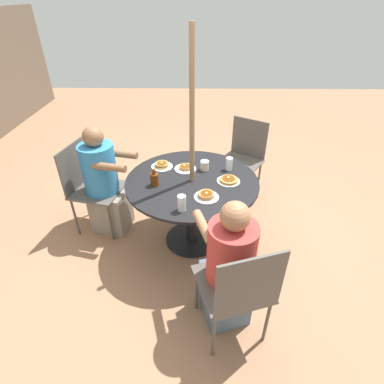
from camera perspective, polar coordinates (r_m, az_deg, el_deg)
ground_plane at (r=3.21m, az=0.00°, el=-8.97°), size 12.00×12.00×0.00m
patio_table at (r=2.84m, az=0.00°, el=-0.10°), size 1.23×1.23×0.73m
umbrella_pole at (r=2.63m, az=0.00°, el=7.38°), size 0.04×0.04×2.01m
patio_chair_north at (r=2.11m, az=8.88°, el=-17.50°), size 0.59×0.59×0.94m
diner_north at (r=2.24m, az=6.85°, el=-14.49°), size 0.56×0.46×1.12m
patio_chair_east at (r=3.70m, az=9.71°, el=7.07°), size 0.65×0.65×0.94m
patio_chair_south at (r=3.26m, az=-19.12°, el=1.69°), size 0.57×0.57×0.94m
diner_south at (r=3.18m, az=-16.27°, el=1.18°), size 0.43×0.55×1.17m
pancake_plate_a at (r=2.98m, az=-5.75°, el=5.04°), size 0.21×0.21×0.06m
pancake_plate_b at (r=2.93m, az=-1.26°, el=4.59°), size 0.21×0.21×0.05m
pancake_plate_c at (r=2.52m, az=2.74°, el=-0.72°), size 0.21×0.21×0.06m
pancake_plate_d at (r=2.75m, az=6.98°, el=2.21°), size 0.21×0.21×0.05m
syrup_bottle at (r=2.68m, az=-7.17°, el=2.50°), size 0.10×0.08×0.16m
coffee_cup at (r=2.91m, az=2.43°, el=5.07°), size 0.08×0.08×0.09m
drinking_glass_a at (r=2.34m, az=-1.98°, el=-2.13°), size 0.07×0.07×0.14m
drinking_glass_b at (r=2.93m, az=7.07°, el=5.35°), size 0.07×0.07×0.13m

